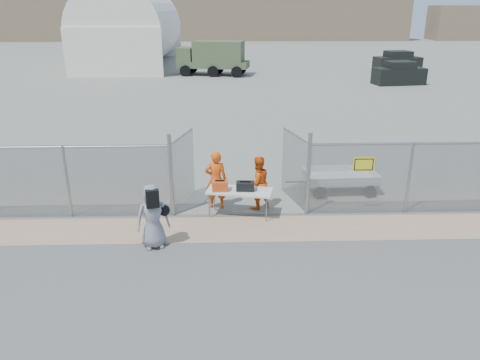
{
  "coord_description": "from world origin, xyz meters",
  "views": [
    {
      "loc": [
        -0.4,
        -10.78,
        5.87
      ],
      "look_at": [
        0.0,
        2.0,
        1.1
      ],
      "focal_mm": 35.0,
      "sensor_mm": 36.0,
      "label": 1
    }
  ],
  "objects_px": {
    "visitor": "(153,216)",
    "utility_trailer": "(340,181)",
    "security_worker_right": "(258,183)",
    "security_worker_left": "(216,180)",
    "folding_table": "(240,203)"
  },
  "relations": [
    {
      "from": "security_worker_right",
      "to": "utility_trailer",
      "type": "height_order",
      "value": "security_worker_right"
    },
    {
      "from": "security_worker_left",
      "to": "visitor",
      "type": "distance_m",
      "value": 2.92
    },
    {
      "from": "security_worker_right",
      "to": "utility_trailer",
      "type": "xyz_separation_m",
      "value": [
        2.87,
        1.36,
        -0.46
      ]
    },
    {
      "from": "visitor",
      "to": "utility_trailer",
      "type": "xyz_separation_m",
      "value": [
        5.7,
        3.73,
        -0.48
      ]
    },
    {
      "from": "folding_table",
      "to": "utility_trailer",
      "type": "relative_size",
      "value": 0.62
    },
    {
      "from": "folding_table",
      "to": "security_worker_left",
      "type": "distance_m",
      "value": 1.05
    },
    {
      "from": "visitor",
      "to": "security_worker_right",
      "type": "bearing_deg",
      "value": 23.6
    },
    {
      "from": "folding_table",
      "to": "security_worker_left",
      "type": "relative_size",
      "value": 1.04
    },
    {
      "from": "security_worker_left",
      "to": "visitor",
      "type": "bearing_deg",
      "value": 56.98
    },
    {
      "from": "security_worker_right",
      "to": "visitor",
      "type": "relative_size",
      "value": 0.98
    },
    {
      "from": "folding_table",
      "to": "security_worker_right",
      "type": "bearing_deg",
      "value": 53.88
    },
    {
      "from": "folding_table",
      "to": "security_worker_right",
      "type": "xyz_separation_m",
      "value": [
        0.57,
        0.51,
        0.43
      ]
    },
    {
      "from": "security_worker_right",
      "to": "security_worker_left",
      "type": "bearing_deg",
      "value": -30.23
    },
    {
      "from": "security_worker_right",
      "to": "visitor",
      "type": "height_order",
      "value": "visitor"
    },
    {
      "from": "security_worker_left",
      "to": "security_worker_right",
      "type": "relative_size",
      "value": 1.09
    }
  ]
}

